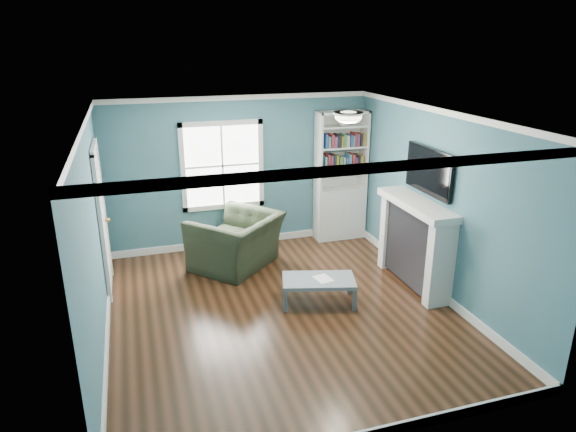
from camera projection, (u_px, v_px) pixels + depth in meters
name	position (u px, v px, depth m)	size (l,w,h in m)	color
floor	(282.00, 311.00, 6.91)	(5.00, 5.00, 0.00)	black
room_walls	(282.00, 199.00, 6.39)	(5.00, 5.00, 5.00)	#376A7B
trim	(282.00, 225.00, 6.50)	(4.50, 5.00, 2.60)	white
window	(222.00, 166.00, 8.59)	(1.40, 0.06, 1.50)	white
bookshelf	(340.00, 189.00, 9.17)	(0.90, 0.35, 2.31)	silver
fireplace	(415.00, 244.00, 7.46)	(0.44, 1.58, 1.30)	black
tv	(429.00, 171.00, 7.14)	(0.06, 1.10, 0.65)	black
door	(102.00, 219.00, 7.19)	(0.12, 0.98, 2.17)	silver
ceiling_fixture	(348.00, 116.00, 6.41)	(0.38, 0.38, 0.15)	white
light_switch	(150.00, 186.00, 8.33)	(0.08, 0.01, 0.12)	white
recliner	(236.00, 233.00, 8.08)	(1.29, 0.84, 1.13)	black
coffee_table	(319.00, 282.00, 7.03)	(1.09, 0.78, 0.36)	#4F595F
paper_sheet	(323.00, 279.00, 7.02)	(0.21, 0.27, 0.00)	white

